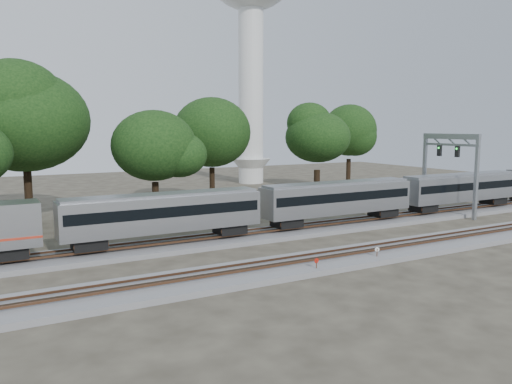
# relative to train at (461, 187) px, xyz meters

# --- Properties ---
(ground) EXTENTS (160.00, 160.00, 0.00)m
(ground) POSITION_rel_train_xyz_m (-32.05, -6.00, -3.09)
(ground) COLOR #383328
(ground) RESTS_ON ground
(track_far) EXTENTS (160.00, 5.00, 0.73)m
(track_far) POSITION_rel_train_xyz_m (-32.05, 0.00, -2.88)
(track_far) COLOR slate
(track_far) RESTS_ON ground
(track_near) EXTENTS (160.00, 5.00, 0.73)m
(track_near) POSITION_rel_train_xyz_m (-32.05, -10.00, -2.88)
(track_near) COLOR slate
(track_near) RESTS_ON ground
(train) EXTENTS (122.25, 2.97, 4.38)m
(train) POSITION_rel_train_xyz_m (0.00, 0.00, 0.00)
(train) COLOR #A9ABB0
(train) RESTS_ON ground
(switch_stand_red) EXTENTS (0.35, 0.07, 1.10)m
(switch_stand_red) POSITION_rel_train_xyz_m (-29.13, -11.84, -2.39)
(switch_stand_red) COLOR #512D19
(switch_stand_red) RESTS_ON ground
(switch_stand_white) EXTENTS (0.33, 0.17, 1.11)m
(switch_stand_white) POSITION_rel_train_xyz_m (-23.28, -11.44, -2.38)
(switch_stand_white) COLOR #512D19
(switch_stand_white) RESTS_ON ground
(switch_lever) EXTENTS (0.58, 0.47, 0.30)m
(switch_lever) POSITION_rel_train_xyz_m (-24.29, -11.36, -2.94)
(switch_lever) COLOR #512D19
(switch_lever) RESTS_ON ground
(signal_gantry) EXTENTS (0.65, 7.64, 9.29)m
(signal_gantry) POSITION_rel_train_xyz_m (-2.24, 0.00, 3.68)
(signal_gantry) COLOR gray
(signal_gantry) RESTS_ON ground
(tree_3) EXTENTS (10.83, 10.83, 15.27)m
(tree_3) POSITION_rel_train_xyz_m (-44.85, 16.58, 7.56)
(tree_3) COLOR black
(tree_3) RESTS_ON ground
(tree_4) EXTENTS (8.28, 8.28, 11.67)m
(tree_4) POSITION_rel_train_xyz_m (-33.30, 10.78, 5.04)
(tree_4) COLOR black
(tree_4) RESTS_ON ground
(tree_5) EXTENTS (9.54, 9.54, 13.45)m
(tree_5) POSITION_rel_train_xyz_m (-23.89, 17.62, 6.28)
(tree_5) COLOR black
(tree_5) RESTS_ON ground
(tree_6) EXTENTS (8.93, 8.93, 12.59)m
(tree_6) POSITION_rel_train_xyz_m (-12.27, 11.62, 5.68)
(tree_6) COLOR black
(tree_6) RESTS_ON ground
(tree_7) EXTENTS (9.70, 9.70, 13.67)m
(tree_7) POSITION_rel_train_xyz_m (0.88, 21.59, 6.44)
(tree_7) COLOR black
(tree_7) RESTS_ON ground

